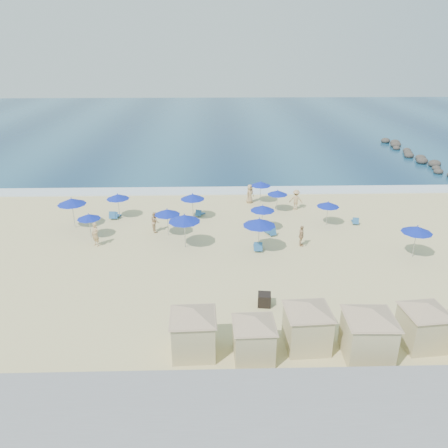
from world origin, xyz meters
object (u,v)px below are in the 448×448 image
Objects in this scene: umbrella_4 at (193,197)px; beachgoer_2 at (301,236)px; umbrella_2 at (118,196)px; beachgoer_3 at (296,200)px; umbrella_11 at (417,229)px; beachgoer_4 at (250,194)px; cabana_2 at (308,319)px; umbrella_5 at (167,212)px; umbrella_1 at (89,216)px; umbrella_0 at (72,201)px; umbrella_8 at (263,208)px; umbrella_10 at (328,204)px; cabana_0 at (193,325)px; umbrella_3 at (184,218)px; rock_jetty at (426,162)px; cabana_4 at (425,319)px; cabana_3 at (369,327)px; umbrella_9 at (261,184)px; umbrella_7 at (278,192)px; beachgoer_1 at (155,222)px; cabana_1 at (254,332)px; trash_bin at (264,300)px; umbrella_6 at (259,222)px; beachgoer_0 at (95,234)px.

umbrella_4 is 10.01m from beachgoer_2.
beachgoer_3 is at bearing 5.98° from umbrella_2.
umbrella_11 is 1.35× the size of beachgoer_4.
umbrella_5 is (-8.10, 13.71, 0.36)m from cabana_2.
umbrella_4 reaches higher than umbrella_1.
umbrella_0 is 1.28× the size of umbrella_1.
beachgoer_2 is at bearing 80.40° from cabana_2.
umbrella_11 reaches higher than umbrella_8.
umbrella_5 is 12.36m from beachgoer_3.
cabana_0 is at bearing -123.35° from umbrella_10.
umbrella_3 reaches higher than beachgoer_3.
umbrella_10 is (12.93, 1.77, -0.15)m from umbrella_5.
rock_jetty is at bearing 34.19° from umbrella_5.
cabana_4 is 1.63× the size of umbrella_0.
cabana_3 is at bearing -171.25° from beachgoer_2.
beachgoer_2 is (-19.75, -22.40, 0.44)m from rock_jetty.
umbrella_9 is 3.68m from beachgoer_3.
beachgoer_2 is at bearing -131.40° from rock_jetty.
umbrella_7 is at bearing 86.50° from cabana_2.
beachgoer_1 is at bearing -8.29° from umbrella_0.
umbrella_4 is 17.52m from umbrella_11.
umbrella_5 is (-5.40, 14.46, 0.51)m from cabana_1.
cabana_0 is at bearing -176.75° from cabana_2.
umbrella_1 is 15.94m from umbrella_9.
cabana_2 is 1.91× the size of umbrella_4.
beachgoer_4 is at bearing 46.27° from umbrella_5.
trash_bin is 0.28× the size of umbrella_6.
beachgoer_2 is at bearing 15.37° from umbrella_6.
umbrella_5 is 10.34m from beachgoer_2.
umbrella_11 is (17.62, -4.16, 0.13)m from umbrella_5.
umbrella_0 is 1.24× the size of umbrella_10.
rock_jetty is at bearing 59.01° from trash_bin.
cabana_1 is 19.85m from umbrella_7.
umbrella_5 is 1.23× the size of beachgoer_0.
cabana_4 is (5.77, -0.04, -0.07)m from cabana_2.
umbrella_7 is (13.80, 1.13, -0.15)m from umbrella_2.
umbrella_4 is at bearing -148.95° from rock_jetty.
cabana_0 reaches higher than rock_jetty.
umbrella_9 is (-0.09, 21.12, 0.24)m from cabana_2.
umbrella_6 reaches higher than beachgoer_1.
cabana_2 reaches higher than umbrella_9.
umbrella_4 is (-0.71, 17.42, 0.43)m from cabana_0.
umbrella_9 is 1.39m from beachgoer_4.
cabana_3 is (2.73, -0.82, 0.09)m from cabana_2.
beachgoer_1 is at bearing 143.18° from umbrella_5.
cabana_0 is 18.92m from umbrella_10.
cabana_4 is at bearing -35.68° from umbrella_0.
cabana_2 reaches higher than beachgoer_4.
umbrella_10 is 1.30× the size of beachgoer_2.
cabana_1 is 16.62m from beachgoer_1.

